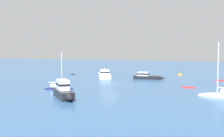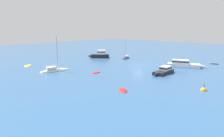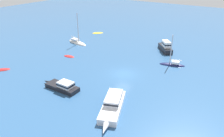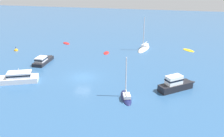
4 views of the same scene
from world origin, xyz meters
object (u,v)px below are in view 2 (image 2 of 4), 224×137
object	(u,v)px
cabin_cruiser	(164,71)
channel_buoy	(204,90)
rib	(123,91)
yacht	(55,70)
tender	(96,73)
dinghy_1	(214,64)
cabin_cruiser_2	(184,64)
dinghy	(28,66)
ketch	(126,58)
cabin_cruiser_1	(100,55)

from	to	relation	value
cabin_cruiser	channel_buoy	world-z (taller)	cabin_cruiser
rib	yacht	bearing A→B (deg)	39.05
cabin_cruiser	tender	bearing A→B (deg)	-51.20
cabin_cruiser	yacht	bearing A→B (deg)	-54.61
rib	dinghy_1	distance (m)	31.37
dinghy_1	tender	bearing A→B (deg)	36.73
tender	cabin_cruiser_2	world-z (taller)	cabin_cruiser_2
dinghy	dinghy_1	bearing A→B (deg)	-89.47
rib	channel_buoy	bearing A→B (deg)	-96.05
tender	cabin_cruiser	distance (m)	13.16
tender	dinghy_1	distance (m)	29.65
cabin_cruiser	rib	distance (m)	13.67
cabin_cruiser	yacht	distance (m)	21.80
yacht	channel_buoy	size ratio (longest dim) A/B	5.81
cabin_cruiser_2	rib	world-z (taller)	cabin_cruiser_2
ketch	rib	distance (m)	30.14
rib	dinghy_1	xyz separation A→B (m)	(31.20, -3.26, 0.00)
cabin_cruiser_1	rib	world-z (taller)	cabin_cruiser_1
tender	rib	xyz separation A→B (m)	(-5.25, -11.08, 0.00)
yacht	rib	xyz separation A→B (m)	(-0.77, -18.54, -0.14)
cabin_cruiser_1	yacht	world-z (taller)	yacht
ketch	yacht	xyz separation A→B (m)	(-23.17, 0.22, -0.01)
cabin_cruiser	ketch	world-z (taller)	ketch
tender	dinghy	size ratio (longest dim) A/B	0.82
cabin_cruiser_2	channel_buoy	distance (m)	17.35
tender	yacht	size ratio (longest dim) A/B	0.33
channel_buoy	cabin_cruiser	bearing A→B (deg)	57.78
yacht	ketch	bearing A→B (deg)	11.68
dinghy	tender	bearing A→B (deg)	-116.42
tender	cabin_cruiser_1	bearing A→B (deg)	-141.11
dinghy_1	dinghy	bearing A→B (deg)	20.82
cabin_cruiser	cabin_cruiser_1	world-z (taller)	cabin_cruiser_1
cabin_cruiser_1	cabin_cruiser_2	bearing A→B (deg)	147.20
dinghy	cabin_cruiser_1	bearing A→B (deg)	-53.47
rib	channel_buoy	world-z (taller)	channel_buoy
cabin_cruiser	rib	xyz separation A→B (m)	(-13.63, -0.93, -0.54)
yacht	dinghy	bearing A→B (deg)	108.96
dinghy	yacht	world-z (taller)	yacht
ketch	rib	size ratio (longest dim) A/B	2.24
cabin_cruiser_1	rib	bearing A→B (deg)	102.62
cabin_cruiser_1	cabin_cruiser	bearing A→B (deg)	126.57
cabin_cruiser_2	yacht	world-z (taller)	yacht
cabin_cruiser_2	ketch	bearing A→B (deg)	153.25
cabin_cruiser_2	yacht	bearing A→B (deg)	-151.25
cabin_cruiser_1	dinghy_1	xyz separation A→B (m)	(11.33, -28.22, -0.87)
dinghy_1	cabin_cruiser	bearing A→B (deg)	52.23
cabin_cruiser	dinghy	world-z (taller)	cabin_cruiser
dinghy_1	channel_buoy	size ratio (longest dim) A/B	1.91
channel_buoy	rib	bearing A→B (deg)	132.52
ketch	channel_buoy	world-z (taller)	ketch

